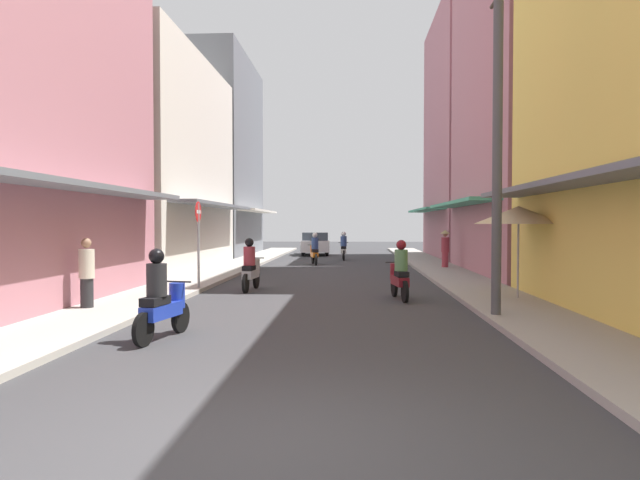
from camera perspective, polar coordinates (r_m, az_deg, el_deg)
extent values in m
plane|color=#38383A|center=(20.56, 1.00, -3.93)|extent=(85.88, 85.88, 0.00)
cube|color=#ADA89E|center=(21.23, -11.37, -3.62)|extent=(2.00, 47.04, 0.12)
cube|color=#9E9991|center=(20.87, 13.60, -3.72)|extent=(2.00, 47.04, 0.12)
cube|color=slate|center=(12.37, -25.14, 5.22)|extent=(1.10, 12.46, 0.12)
cube|color=silver|center=(25.95, -18.02, 7.29)|extent=(6.00, 11.21, 9.17)
cube|color=slate|center=(24.78, -10.41, 3.47)|extent=(1.10, 10.09, 0.12)
cube|color=slate|center=(36.40, -11.74, 8.07)|extent=(6.00, 9.84, 12.18)
cube|color=silver|center=(35.43, -6.23, 2.93)|extent=(1.10, 8.85, 0.12)
cube|color=slate|center=(11.34, 25.28, 5.56)|extent=(1.10, 11.81, 0.12)
cube|color=#B7727F|center=(24.68, 22.45, 17.14)|extent=(6.00, 9.97, 17.28)
cube|color=#4CB28C|center=(22.89, 13.96, 3.61)|extent=(1.10, 8.97, 0.12)
cube|color=#B7727F|center=(34.26, 16.56, 10.00)|extent=(6.00, 9.98, 14.03)
cube|color=#4CB28C|center=(33.28, 10.61, 3.00)|extent=(1.10, 8.98, 0.12)
cylinder|color=black|center=(17.58, -6.46, -3.97)|extent=(0.12, 0.56, 0.56)
cylinder|color=black|center=(16.38, -7.53, -4.38)|extent=(0.12, 0.56, 0.56)
cube|color=#B2B2B7|center=(16.91, -7.02, -3.44)|extent=(0.36, 1.02, 0.24)
cube|color=black|center=(16.70, -7.20, -2.82)|extent=(0.32, 0.58, 0.14)
cylinder|color=#B2B2B7|center=(17.42, -6.57, -2.63)|extent=(0.28, 0.28, 0.45)
cylinder|color=black|center=(17.41, -6.57, -1.81)|extent=(0.55, 0.07, 0.03)
cylinder|color=#99333F|center=(16.73, -7.16, -1.61)|extent=(0.34, 0.34, 0.55)
sphere|color=black|center=(16.71, -7.16, -0.24)|extent=(0.26, 0.26, 0.26)
cylinder|color=black|center=(28.15, -0.73, -1.85)|extent=(0.18, 0.57, 0.56)
cylinder|color=black|center=(26.91, -0.41, -2.01)|extent=(0.18, 0.57, 0.56)
cube|color=orange|center=(27.47, -0.56, -1.48)|extent=(0.46, 1.03, 0.24)
cube|color=black|center=(27.26, -0.51, -1.08)|extent=(0.38, 0.60, 0.14)
cylinder|color=orange|center=(28.01, -0.70, -1.01)|extent=(0.28, 0.28, 0.45)
cylinder|color=black|center=(28.00, -0.70, -0.50)|extent=(0.55, 0.13, 0.03)
cylinder|color=#334C8C|center=(27.30, -0.53, -0.34)|extent=(0.34, 0.34, 0.55)
sphere|color=silver|center=(27.29, -0.53, 0.49)|extent=(0.26, 0.26, 0.26)
cylinder|color=black|center=(10.73, -13.91, -7.60)|extent=(0.18, 0.57, 0.56)
cylinder|color=black|center=(9.66, -17.43, -8.65)|extent=(0.18, 0.57, 0.56)
cube|color=#1E38B7|center=(10.11, -15.73, -6.92)|extent=(0.46, 1.03, 0.24)
cube|color=black|center=(9.91, -16.31, -5.93)|extent=(0.38, 0.60, 0.14)
cylinder|color=#1E38B7|center=(10.56, -14.25, -5.45)|extent=(0.28, 0.28, 0.45)
cylinder|color=black|center=(10.53, -14.26, -4.10)|extent=(0.55, 0.13, 0.03)
cylinder|color=#262628|center=(9.91, -16.18, -3.89)|extent=(0.34, 0.34, 0.55)
sphere|color=black|center=(9.88, -16.20, -1.58)|extent=(0.26, 0.26, 0.26)
cylinder|color=black|center=(31.73, 2.36, -1.46)|extent=(0.10, 0.56, 0.56)
cylinder|color=black|center=(30.49, 2.42, -1.59)|extent=(0.10, 0.56, 0.56)
cube|color=silver|center=(31.05, 2.39, -1.12)|extent=(0.32, 1.01, 0.24)
cube|color=black|center=(30.84, 2.40, -0.77)|extent=(0.30, 0.57, 0.14)
cylinder|color=silver|center=(31.59, 2.37, -0.71)|extent=(0.28, 0.28, 0.45)
cylinder|color=black|center=(31.58, 2.37, -0.26)|extent=(0.55, 0.05, 0.03)
cylinder|color=#334C8C|center=(30.88, 2.40, -0.12)|extent=(0.34, 0.34, 0.55)
sphere|color=silver|center=(30.87, 2.40, 0.63)|extent=(0.26, 0.26, 0.26)
cylinder|color=black|center=(15.64, 7.51, -4.67)|extent=(0.16, 0.57, 0.56)
cylinder|color=black|center=(14.42, 8.58, -5.20)|extent=(0.16, 0.57, 0.56)
cube|color=maroon|center=(14.96, 8.07, -4.11)|extent=(0.42, 1.03, 0.24)
cube|color=black|center=(14.74, 8.24, -3.41)|extent=(0.36, 0.59, 0.14)
cylinder|color=maroon|center=(15.47, 7.62, -3.17)|extent=(0.28, 0.28, 0.45)
cylinder|color=black|center=(15.45, 7.62, -2.25)|extent=(0.55, 0.11, 0.03)
cylinder|color=#598C59|center=(14.77, 8.21, -2.04)|extent=(0.34, 0.34, 0.55)
sphere|color=maroon|center=(14.75, 8.21, -0.49)|extent=(0.26, 0.26, 0.26)
cube|color=silver|center=(36.25, -0.50, -0.57)|extent=(2.02, 4.21, 0.70)
cube|color=#333D47|center=(36.08, -0.50, 0.30)|extent=(1.73, 2.20, 0.60)
cylinder|color=black|center=(37.52, -1.64, -0.92)|extent=(0.22, 0.65, 0.64)
cylinder|color=black|center=(37.52, 0.65, -0.92)|extent=(0.22, 0.65, 0.64)
cylinder|color=black|center=(35.02, -1.73, -1.10)|extent=(0.22, 0.65, 0.64)
cylinder|color=black|center=(35.02, 0.72, -1.10)|extent=(0.22, 0.65, 0.64)
cylinder|color=#262628|center=(13.72, -22.49, -5.21)|extent=(0.28, 0.28, 0.77)
cylinder|color=beige|center=(13.65, -22.53, -2.24)|extent=(0.34, 0.34, 0.65)
sphere|color=#9E7256|center=(13.63, -22.55, -0.28)|extent=(0.22, 0.22, 0.22)
cylinder|color=#99333F|center=(25.06, 12.52, -2.09)|extent=(0.28, 0.28, 0.76)
cylinder|color=#99333F|center=(25.03, 12.53, -0.48)|extent=(0.34, 0.34, 0.65)
sphere|color=#9E7256|center=(25.01, 12.54, 0.58)|extent=(0.22, 0.22, 0.22)
cone|color=#D1B77A|center=(25.01, 12.54, 0.81)|extent=(0.44, 0.44, 0.16)
cylinder|color=#99999E|center=(15.08, 19.39, -1.72)|extent=(0.05, 0.05, 2.27)
cone|color=beige|center=(15.06, 19.43, 2.40)|extent=(2.20, 2.20, 0.45)
cylinder|color=#4C4C4F|center=(12.30, 17.49, 9.18)|extent=(0.20, 0.20, 7.25)
cylinder|color=gray|center=(16.92, -12.19, -0.75)|extent=(0.07, 0.07, 2.60)
cylinder|color=red|center=(16.91, -12.21, 2.81)|extent=(0.02, 0.60, 0.60)
cube|color=white|center=(16.91, -12.21, 2.81)|extent=(0.03, 0.40, 0.10)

